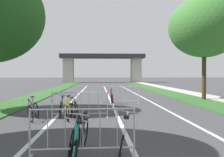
{
  "coord_description": "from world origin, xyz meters",
  "views": [
    {
      "loc": [
        -0.8,
        -2.36,
        1.78
      ],
      "look_at": [
        0.42,
        23.42,
        1.39
      ],
      "focal_mm": 45.16,
      "sensor_mm": 36.0,
      "label": 1
    }
  ],
  "objects_px": {
    "bicycle_red_3": "(112,98)",
    "bicycle_teal_6": "(73,147)",
    "tree_right_oak_mid": "(204,27)",
    "bicycle_yellow_5": "(69,111)",
    "bicycle_white_4": "(122,143)",
    "bicycle_purple_0": "(33,111)",
    "crowd_barrier_second": "(80,105)",
    "crowd_barrier_third": "(120,95)",
    "bicycle_silver_1": "(75,108)",
    "bicycle_green_2": "(61,108)",
    "crowd_barrier_nearest": "(83,133)",
    "bicycle_black_7": "(81,135)"
  },
  "relations": [
    {
      "from": "bicycle_red_3",
      "to": "bicycle_teal_6",
      "type": "xyz_separation_m",
      "value": [
        -1.28,
        -10.94,
        -0.01
      ]
    },
    {
      "from": "crowd_barrier_nearest",
      "to": "bicycle_white_4",
      "type": "bearing_deg",
      "value": -28.73
    },
    {
      "from": "bicycle_silver_1",
      "to": "bicycle_white_4",
      "type": "distance_m",
      "value": 6.52
    },
    {
      "from": "crowd_barrier_second",
      "to": "bicycle_teal_6",
      "type": "xyz_separation_m",
      "value": [
        0.26,
        -6.0,
        -0.16
      ]
    },
    {
      "from": "bicycle_silver_1",
      "to": "bicycle_teal_6",
      "type": "height_order",
      "value": "bicycle_teal_6"
    },
    {
      "from": "tree_right_oak_mid",
      "to": "bicycle_purple_0",
      "type": "relative_size",
      "value": 4.41
    },
    {
      "from": "crowd_barrier_second",
      "to": "crowd_barrier_third",
      "type": "distance_m",
      "value": 5.8
    },
    {
      "from": "bicycle_yellow_5",
      "to": "tree_right_oak_mid",
      "type": "bearing_deg",
      "value": -135.76
    },
    {
      "from": "tree_right_oak_mid",
      "to": "bicycle_yellow_5",
      "type": "relative_size",
      "value": 4.36
    },
    {
      "from": "bicycle_teal_6",
      "to": "crowd_barrier_third",
      "type": "bearing_deg",
      "value": 73.65
    },
    {
      "from": "crowd_barrier_nearest",
      "to": "bicycle_black_7",
      "type": "xyz_separation_m",
      "value": [
        -0.07,
        0.44,
        -0.13
      ]
    },
    {
      "from": "bicycle_black_7",
      "to": "bicycle_yellow_5",
      "type": "bearing_deg",
      "value": -72.46
    },
    {
      "from": "crowd_barrier_third",
      "to": "bicycle_green_2",
      "type": "distance_m",
      "value": 5.79
    },
    {
      "from": "bicycle_red_3",
      "to": "bicycle_teal_6",
      "type": "height_order",
      "value": "bicycle_teal_6"
    },
    {
      "from": "crowd_barrier_third",
      "to": "bicycle_teal_6",
      "type": "relative_size",
      "value": 1.4
    },
    {
      "from": "bicycle_white_4",
      "to": "bicycle_teal_6",
      "type": "distance_m",
      "value": 0.98
    },
    {
      "from": "bicycle_teal_6",
      "to": "bicycle_purple_0",
      "type": "bearing_deg",
      "value": 102.7
    },
    {
      "from": "bicycle_teal_6",
      "to": "bicycle_black_7",
      "type": "relative_size",
      "value": 0.99
    },
    {
      "from": "crowd_barrier_nearest",
      "to": "bicycle_red_3",
      "type": "bearing_deg",
      "value": 83.82
    },
    {
      "from": "crowd_barrier_third",
      "to": "bicycle_red_3",
      "type": "xyz_separation_m",
      "value": [
        -0.51,
        -0.49,
        -0.15
      ]
    },
    {
      "from": "crowd_barrier_second",
      "to": "bicycle_green_2",
      "type": "xyz_separation_m",
      "value": [
        -0.83,
        0.4,
        -0.16
      ]
    },
    {
      "from": "bicycle_silver_1",
      "to": "bicycle_green_2",
      "type": "distance_m",
      "value": 0.58
    },
    {
      "from": "bicycle_yellow_5",
      "to": "crowd_barrier_third",
      "type": "bearing_deg",
      "value": -112.19
    },
    {
      "from": "bicycle_silver_1",
      "to": "bicycle_black_7",
      "type": "bearing_deg",
      "value": -81.27
    },
    {
      "from": "tree_right_oak_mid",
      "to": "bicycle_green_2",
      "type": "xyz_separation_m",
      "value": [
        -8.88,
        -7.24,
        -4.66
      ]
    },
    {
      "from": "bicycle_teal_6",
      "to": "bicycle_black_7",
      "type": "xyz_separation_m",
      "value": [
        0.09,
        1.02,
        0.03
      ]
    },
    {
      "from": "bicycle_yellow_5",
      "to": "bicycle_teal_6",
      "type": "height_order",
      "value": "bicycle_yellow_5"
    },
    {
      "from": "bicycle_white_4",
      "to": "bicycle_yellow_5",
      "type": "xyz_separation_m",
      "value": [
        -1.64,
        5.47,
        -0.04
      ]
    },
    {
      "from": "tree_right_oak_mid",
      "to": "bicycle_red_3",
      "type": "height_order",
      "value": "tree_right_oak_mid"
    },
    {
      "from": "bicycle_white_4",
      "to": "crowd_barrier_second",
      "type": "bearing_deg",
      "value": 109.71
    },
    {
      "from": "tree_right_oak_mid",
      "to": "bicycle_white_4",
      "type": "height_order",
      "value": "tree_right_oak_mid"
    },
    {
      "from": "crowd_barrier_nearest",
      "to": "crowd_barrier_second",
      "type": "distance_m",
      "value": 5.44
    },
    {
      "from": "crowd_barrier_nearest",
      "to": "crowd_barrier_second",
      "type": "relative_size",
      "value": 1.0
    },
    {
      "from": "crowd_barrier_nearest",
      "to": "crowd_barrier_third",
      "type": "relative_size",
      "value": 1.0
    },
    {
      "from": "crowd_barrier_nearest",
      "to": "bicycle_purple_0",
      "type": "bearing_deg",
      "value": 113.85
    },
    {
      "from": "tree_right_oak_mid",
      "to": "crowd_barrier_third",
      "type": "xyz_separation_m",
      "value": [
        -6.0,
        -2.22,
        -4.5
      ]
    },
    {
      "from": "crowd_barrier_third",
      "to": "tree_right_oak_mid",
      "type": "bearing_deg",
      "value": 20.29
    },
    {
      "from": "crowd_barrier_nearest",
      "to": "bicycle_white_4",
      "type": "distance_m",
      "value": 0.94
    },
    {
      "from": "crowd_barrier_third",
      "to": "bicycle_white_4",
      "type": "bearing_deg",
      "value": -94.12
    },
    {
      "from": "tree_right_oak_mid",
      "to": "crowd_barrier_second",
      "type": "distance_m",
      "value": 11.98
    },
    {
      "from": "crowd_barrier_second",
      "to": "bicycle_black_7",
      "type": "bearing_deg",
      "value": -85.92
    },
    {
      "from": "bicycle_red_3",
      "to": "bicycle_white_4",
      "type": "height_order",
      "value": "bicycle_white_4"
    },
    {
      "from": "bicycle_yellow_5",
      "to": "bicycle_teal_6",
      "type": "relative_size",
      "value": 0.99
    },
    {
      "from": "bicycle_white_4",
      "to": "bicycle_purple_0",
      "type": "bearing_deg",
      "value": 126.91
    },
    {
      "from": "bicycle_white_4",
      "to": "bicycle_black_7",
      "type": "height_order",
      "value": "bicycle_white_4"
    },
    {
      "from": "bicycle_white_4",
      "to": "bicycle_black_7",
      "type": "bearing_deg",
      "value": 142.6
    },
    {
      "from": "crowd_barrier_third",
      "to": "bicycle_yellow_5",
      "type": "height_order",
      "value": "crowd_barrier_third"
    },
    {
      "from": "tree_right_oak_mid",
      "to": "bicycle_teal_6",
      "type": "height_order",
      "value": "tree_right_oak_mid"
    },
    {
      "from": "crowd_barrier_second",
      "to": "bicycle_purple_0",
      "type": "relative_size",
      "value": 1.44
    },
    {
      "from": "bicycle_red_3",
      "to": "bicycle_yellow_5",
      "type": "distance_m",
      "value": 5.68
    }
  ]
}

